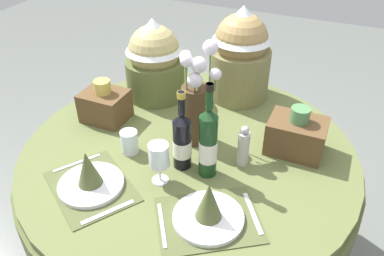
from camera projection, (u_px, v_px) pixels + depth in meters
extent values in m
cylinder|color=#5B6638|center=(189.00, 152.00, 1.64)|extent=(1.39, 1.39, 0.04)
cylinder|color=#545D33|center=(189.00, 169.00, 1.70)|extent=(1.42, 1.42, 0.16)
cylinder|color=black|center=(189.00, 210.00, 1.84)|extent=(0.12, 0.12, 0.66)
cube|color=#4E562F|center=(91.00, 186.00, 1.44)|extent=(0.43, 0.40, 0.00)
cylinder|color=white|center=(91.00, 184.00, 1.43)|extent=(0.24, 0.24, 0.02)
cone|color=#4C562D|center=(88.00, 168.00, 1.39)|extent=(0.09, 0.09, 0.14)
cube|color=silver|center=(77.00, 163.00, 1.54)|extent=(0.11, 0.17, 0.00)
cube|color=silver|center=(108.00, 212.00, 1.33)|extent=(0.12, 0.17, 0.00)
cube|color=#4E562F|center=(208.00, 219.00, 1.31)|extent=(0.43, 0.40, 0.00)
cylinder|color=white|center=(208.00, 217.00, 1.30)|extent=(0.24, 0.24, 0.02)
cone|color=#4C562D|center=(209.00, 201.00, 1.26)|extent=(0.09, 0.09, 0.14)
cube|color=silver|center=(162.00, 225.00, 1.28)|extent=(0.11, 0.17, 0.00)
cube|color=silver|center=(253.00, 213.00, 1.33)|extent=(0.12, 0.17, 0.00)
cylinder|color=#47331E|center=(196.00, 115.00, 1.61)|extent=(0.11, 0.11, 0.25)
sphere|color=silver|center=(215.00, 74.00, 1.47)|extent=(0.05, 0.05, 0.05)
cylinder|color=#4C7038|center=(215.00, 84.00, 1.50)|extent=(0.01, 0.01, 0.06)
sphere|color=silver|center=(211.00, 47.00, 1.46)|extent=(0.06, 0.06, 0.06)
cylinder|color=#4C7038|center=(210.00, 69.00, 1.51)|extent=(0.01, 0.01, 0.14)
sphere|color=silver|center=(187.00, 61.00, 1.45)|extent=(0.05, 0.05, 0.05)
cylinder|color=#4C7038|center=(187.00, 77.00, 1.49)|extent=(0.01, 0.01, 0.11)
sphere|color=silver|center=(199.00, 65.00, 1.45)|extent=(0.06, 0.06, 0.06)
cylinder|color=#4C7038|center=(199.00, 80.00, 1.49)|extent=(0.01, 0.01, 0.09)
sphere|color=silver|center=(186.00, 57.00, 1.52)|extent=(0.05, 0.05, 0.05)
cylinder|color=#4C7038|center=(186.00, 71.00, 1.55)|extent=(0.01, 0.01, 0.09)
sphere|color=silver|center=(195.00, 80.00, 1.48)|extent=(0.06, 0.06, 0.06)
cylinder|color=#4C7038|center=(195.00, 88.00, 1.50)|extent=(0.01, 0.01, 0.03)
cylinder|color=black|center=(182.00, 144.00, 1.48)|extent=(0.07, 0.07, 0.21)
cylinder|color=silver|center=(182.00, 148.00, 1.49)|extent=(0.07, 0.07, 0.07)
cone|color=black|center=(182.00, 118.00, 1.41)|extent=(0.07, 0.07, 0.03)
cylinder|color=black|center=(181.00, 103.00, 1.38)|extent=(0.03, 0.03, 0.09)
cylinder|color=#B29933|center=(181.00, 95.00, 1.36)|extent=(0.03, 0.03, 0.02)
cylinder|color=#143819|center=(208.00, 146.00, 1.43)|extent=(0.07, 0.07, 0.26)
cylinder|color=silver|center=(208.00, 151.00, 1.44)|extent=(0.07, 0.07, 0.09)
cone|color=#143819|center=(209.00, 113.00, 1.35)|extent=(0.07, 0.07, 0.03)
cylinder|color=#143819|center=(210.00, 97.00, 1.31)|extent=(0.03, 0.03, 0.10)
cylinder|color=black|center=(210.00, 87.00, 1.29)|extent=(0.03, 0.03, 0.02)
cylinder|color=silver|center=(160.00, 180.00, 1.47)|extent=(0.06, 0.06, 0.00)
cylinder|color=silver|center=(160.00, 172.00, 1.44)|extent=(0.01, 0.01, 0.07)
cylinder|color=silver|center=(159.00, 155.00, 1.40)|extent=(0.08, 0.08, 0.09)
cylinder|color=silver|center=(129.00, 142.00, 1.58)|extent=(0.07, 0.07, 0.10)
cylinder|color=#B7B2AD|center=(243.00, 149.00, 1.51)|extent=(0.05, 0.05, 0.15)
sphere|color=#B7B7BC|center=(245.00, 130.00, 1.45)|extent=(0.03, 0.03, 0.03)
cylinder|color=#566033|center=(156.00, 78.00, 1.94)|extent=(0.29, 0.29, 0.19)
sphere|color=tan|center=(154.00, 51.00, 1.86)|extent=(0.25, 0.25, 0.25)
cone|color=silver|center=(153.00, 35.00, 1.81)|extent=(0.27, 0.27, 0.16)
cylinder|color=olive|center=(239.00, 73.00, 1.92)|extent=(0.30, 0.30, 0.24)
sphere|color=#9E7F4C|center=(241.00, 40.00, 1.82)|extent=(0.25, 0.25, 0.25)
cone|color=silver|center=(243.00, 23.00, 1.78)|extent=(0.28, 0.28, 0.16)
cube|color=brown|center=(105.00, 106.00, 1.78)|extent=(0.20, 0.16, 0.14)
cylinder|color=gold|center=(102.00, 87.00, 1.72)|extent=(0.07, 0.07, 0.06)
cube|color=brown|center=(296.00, 136.00, 1.58)|extent=(0.23, 0.17, 0.14)
cylinder|color=#4C7F4C|center=(300.00, 115.00, 1.52)|extent=(0.08, 0.08, 0.06)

